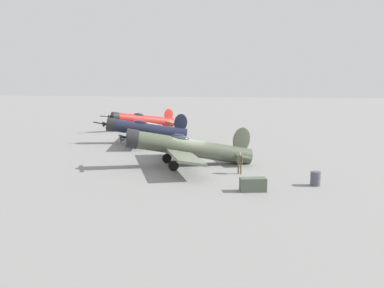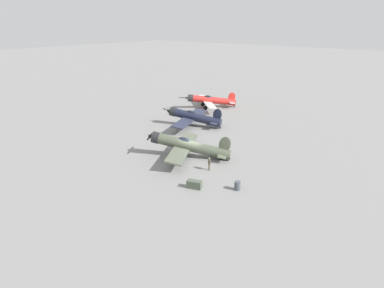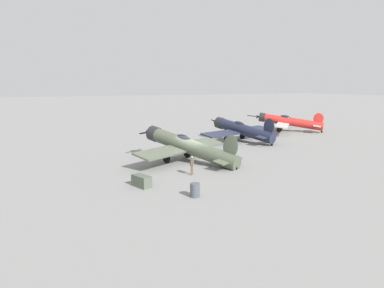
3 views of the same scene
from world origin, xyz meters
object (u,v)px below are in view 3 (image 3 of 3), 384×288
Objects in this scene: airplane_foreground at (188,146)px; airplane_mid_apron at (241,130)px; airplane_far_line at (288,122)px; equipment_crate at (142,181)px; ground_crew_mechanic at (192,163)px; fuel_drum at (195,190)px.

airplane_mid_apron is at bearing -81.93° from airplane_foreground.
airplane_foreground is 0.91× the size of airplane_mid_apron.
equipment_crate is at bearing 76.53° from airplane_far_line.
ground_crew_mechanic is at bearing 79.00° from airplane_far_line.
airplane_foreground is 9.08m from equipment_crate.
airplane_foreground is at bearing -21.64° from fuel_drum.
airplane_foreground is at bearing -68.51° from ground_crew_mechanic.
airplane_foreground is 6.91× the size of ground_crew_mechanic.
equipment_crate is (-14.52, 17.91, -1.14)m from airplane_mid_apron.
fuel_drum reaches higher than equipment_crate.
airplane_foreground is 27.20m from airplane_far_line.
ground_crew_mechanic is at bearing 131.93° from airplane_foreground.
fuel_drum is (-23.64, 27.51, -1.10)m from airplane_far_line.
ground_crew_mechanic is 1.70× the size of fuel_drum.
airplane_mid_apron reaches higher than fuel_drum.
airplane_far_line is 36.03m from equipment_crate.
airplane_far_line is (5.35, -12.13, 0.01)m from airplane_mid_apron.
airplane_mid_apron is at bearing 66.84° from airplane_far_line.
airplane_mid_apron is 23.08m from equipment_crate.
airplane_far_line is 6.49× the size of ground_crew_mechanic.
airplane_mid_apron is 18.46m from ground_crew_mechanic.
airplane_foreground is 10.83m from fuel_drum.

